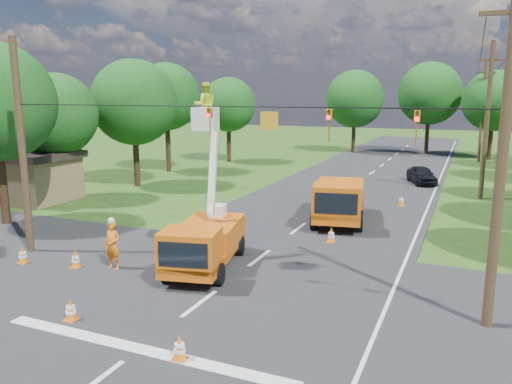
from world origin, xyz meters
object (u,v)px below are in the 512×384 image
at_px(distant_car, 422,175).
at_px(shed, 31,175).
at_px(traffic_cone_1, 180,348).
at_px(tree_left_c, 56,115).
at_px(ground_worker, 113,245).
at_px(tree_left_e, 166,97).
at_px(tree_far_c, 494,101).
at_px(bucket_truck, 205,231).
at_px(second_truck, 339,199).
at_px(pole_right_far, 483,111).
at_px(pole_right_mid, 487,120).
at_px(pole_left, 22,148).
at_px(traffic_cone_0, 71,310).
at_px(tree_left_f, 229,105).
at_px(traffic_cone_3, 76,259).
at_px(traffic_cone_2, 331,235).
at_px(tree_far_b, 430,94).
at_px(tree_far_a, 355,99).
at_px(traffic_cone_6, 401,200).
at_px(traffic_cone_4, 23,255).
at_px(pole_right_near, 503,153).
at_px(tree_left_d, 134,103).

relative_size(distant_car, shed, 0.71).
height_order(traffic_cone_1, tree_left_c, tree_left_c).
xyz_separation_m(ground_worker, tree_left_c, (-11.74, 9.37, 4.48)).
bearing_deg(tree_left_e, tree_far_c, 37.25).
relative_size(bucket_truck, second_truck, 1.07).
bearing_deg(pole_right_far, tree_left_c, -128.88).
xyz_separation_m(ground_worker, pole_right_mid, (13.26, 20.37, 4.15)).
height_order(ground_worker, pole_left, pole_left).
relative_size(pole_right_mid, pole_right_far, 1.00).
relative_size(traffic_cone_0, tree_left_f, 0.08).
xyz_separation_m(traffic_cone_3, tree_left_f, (-8.61, 30.87, 5.33)).
xyz_separation_m(traffic_cone_2, tree_left_e, (-18.91, 15.54, 6.13)).
relative_size(pole_left, tree_far_b, 0.87).
bearing_deg(tree_far_a, traffic_cone_3, -91.56).
xyz_separation_m(traffic_cone_2, tree_far_c, (7.39, 35.54, 5.70)).
relative_size(bucket_truck, pole_right_mid, 0.71).
bearing_deg(traffic_cone_6, traffic_cone_0, -109.19).
relative_size(traffic_cone_0, pole_right_far, 0.07).
xyz_separation_m(tree_left_c, tree_left_f, (1.70, 21.00, 0.25)).
distance_m(ground_worker, tree_far_c, 44.99).
relative_size(ground_worker, traffic_cone_3, 2.70).
bearing_deg(pole_right_far, shed, -129.63).
xyz_separation_m(bucket_truck, traffic_cone_2, (3.58, 5.42, -1.18)).
xyz_separation_m(distant_car, traffic_cone_6, (-0.36, -8.72, -0.31)).
height_order(pole_left, tree_left_f, pole_left).
bearing_deg(traffic_cone_4, tree_left_c, 127.75).
distance_m(traffic_cone_3, tree_far_a, 44.27).
distance_m(traffic_cone_2, pole_left, 13.92).
distance_m(ground_worker, traffic_cone_6, 18.24).
xyz_separation_m(traffic_cone_6, shed, (-22.05, -7.59, 1.26)).
relative_size(pole_right_near, pole_right_far, 1.00).
height_order(pole_right_near, tree_left_f, pole_right_near).
bearing_deg(pole_right_near, traffic_cone_2, 134.71).
bearing_deg(traffic_cone_0, traffic_cone_6, 70.81).
relative_size(traffic_cone_2, tree_far_b, 0.07).
bearing_deg(traffic_cone_2, shed, 175.61).
bearing_deg(traffic_cone_0, pole_left, 145.20).
bearing_deg(traffic_cone_0, traffic_cone_3, 131.31).
distance_m(traffic_cone_6, tree_left_c, 22.17).
bearing_deg(tree_left_f, pole_left, -79.98).
xyz_separation_m(traffic_cone_6, tree_left_d, (-19.05, -0.59, 5.77)).
distance_m(traffic_cone_6, pole_right_mid, 7.86).
bearing_deg(traffic_cone_0, ground_worker, 113.35).
height_order(traffic_cone_2, pole_right_mid, pole_right_mid).
bearing_deg(tree_far_b, traffic_cone_1, -91.97).
distance_m(traffic_cone_4, tree_far_a, 44.83).
height_order(traffic_cone_0, pole_right_near, pole_right_near).
relative_size(second_truck, pole_left, 0.74).
distance_m(tree_left_d, tree_left_f, 15.01).
distance_m(shed, tree_far_b, 42.86).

